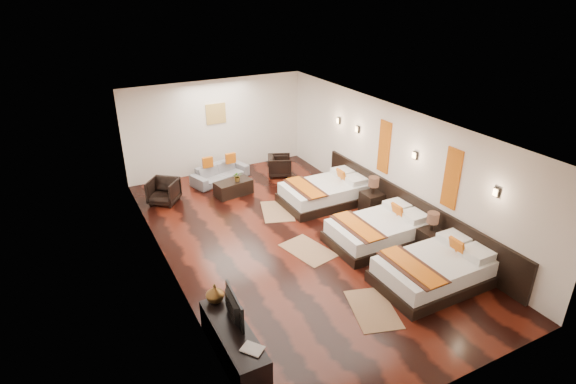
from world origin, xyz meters
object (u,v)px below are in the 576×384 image
nightstand_b (372,200)px  book (248,355)px  armchair_left (164,191)px  coffee_table (234,188)px  bed_near (435,270)px  bed_far (325,193)px  nightstand_a (430,238)px  figurine (215,293)px  armchair_right (280,166)px  sofa (220,173)px  tv_console (234,343)px  bed_mid (379,231)px  table_plant (237,176)px  tv (230,307)px

nightstand_b → book: 6.13m
armchair_left → coffee_table: (1.82, -0.37, -0.13)m
bed_near → bed_far: bearing=90.0°
nightstand_a → figurine: size_ratio=2.87×
nightstand_a → armchair_right: size_ratio=1.37×
bed_far → sofa: bed_far is taller
book → tv_console: bearing=90.0°
coffee_table → armchair_left: bearing=168.5°
bed_mid → nightstand_a: nightstand_a is taller
nightstand_a → table_plant: bearing=119.1°
figurine → armchair_right: (3.97, 5.48, -0.40)m
sofa → armchair_right: size_ratio=2.51×
sofa → tv_console: bearing=-126.4°
book → armchair_left: (0.42, 6.63, -0.23)m
bed_mid → tv: bearing=-159.7°
tv → figurine: (-0.05, 0.55, -0.08)m
bed_near → figurine: figurine is taller
bed_far → armchair_right: (-0.23, 2.21, 0.02)m
bed_near → coffee_table: bed_near is taller
tv_console → figurine: bearing=90.0°
bed_near → sofa: size_ratio=1.31×
bed_far → coffee_table: (-1.96, 1.60, -0.09)m
tv → armchair_left: size_ratio=1.14×
bed_near → tv_console: bearing=-180.0°
armchair_left → armchair_right: (3.56, 0.24, -0.02)m
tv → armchair_right: bearing=-28.6°
bed_far → tv: (-4.15, -3.82, 0.50)m
bed_near → coffee_table: bearing=109.2°
nightstand_a → sofa: (-2.71, 5.76, -0.08)m
tv → armchair_right: tv is taller
tv_console → tv: 0.56m
tv_console → armchair_right: size_ratio=2.62×
bed_near → book: size_ratio=7.11×
tv_console → book: book is taller
figurine → armchair_left: (0.42, 5.24, -0.38)m
nightstand_b → tv: tv is taller
bed_near → tv_console: size_ratio=1.25×
nightstand_b → sofa: 4.58m
nightstand_a → nightstand_b: 2.06m
bed_near → book: bed_near is taller
nightstand_b → armchair_left: bearing=146.4°
figurine → armchair_left: size_ratio=0.45×
book → armchair_right: (3.97, 6.87, -0.25)m
bed_far → armchair_right: size_ratio=3.24×
nightstand_b → sofa: (-2.71, 3.69, -0.09)m
armchair_right → bed_far: bearing=-150.7°
figurine → bed_far: bearing=37.9°
coffee_table → table_plant: size_ratio=3.64×
bed_mid → bed_far: 2.29m
nightstand_b → armchair_left: (-4.53, 3.01, -0.01)m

